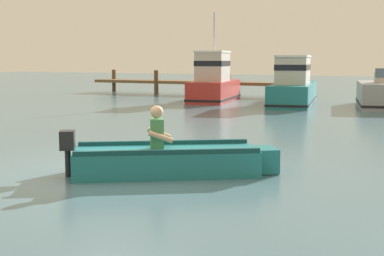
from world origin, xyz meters
name	(u,v)px	position (x,y,z in m)	size (l,w,h in m)	color
ground_plane	(115,170)	(0.00, 0.00, 0.00)	(120.00, 120.00, 0.00)	slate
wooden_dock	(192,82)	(-8.17, 19.54, 0.69)	(12.27, 1.64, 1.37)	brown
rowboat_with_person	(170,160)	(1.04, 0.13, 0.25)	(3.38, 2.61, 1.19)	#1E727A
moored_boat_red	(214,83)	(-5.02, 15.52, 0.87)	(2.46, 4.79, 4.12)	#B72D28
moored_boat_teal	(294,86)	(-1.23, 15.69, 0.79)	(2.90, 6.85, 2.14)	#1E727A
moored_boat_grey	(381,95)	(2.44, 15.76, 0.50)	(2.70, 4.80, 1.61)	gray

